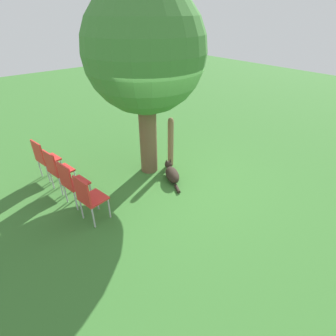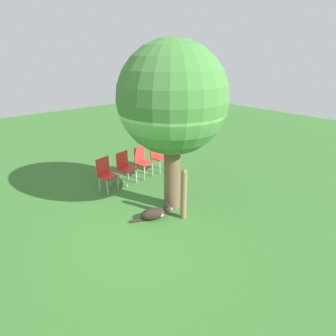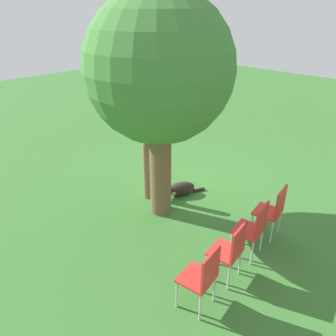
% 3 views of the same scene
% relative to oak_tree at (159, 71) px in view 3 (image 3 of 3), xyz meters
% --- Properties ---
extents(ground_plane, '(30.00, 30.00, 0.00)m').
position_rel_oak_tree_xyz_m(ground_plane, '(0.17, -0.86, -2.72)').
color(ground_plane, '#38702D').
extents(oak_tree, '(2.50, 2.50, 4.01)m').
position_rel_oak_tree_xyz_m(oak_tree, '(0.00, 0.00, 0.00)').
color(oak_tree, brown).
rests_on(oak_tree, ground_plane).
extents(dog, '(0.54, 0.99, 0.37)m').
position_rel_oak_tree_xyz_m(dog, '(0.15, -0.69, -2.57)').
color(dog, '#2D231C').
rests_on(dog, ground_plane).
extents(fence_post, '(0.15, 0.15, 1.29)m').
position_rel_oak_tree_xyz_m(fence_post, '(0.57, -0.15, -2.07)').
color(fence_post, '#846647').
rests_on(fence_post, ground_plane).
extents(red_chair_0, '(0.49, 0.50, 0.99)m').
position_rel_oak_tree_xyz_m(red_chair_0, '(-1.94, -0.81, -2.15)').
color(red_chair_0, red).
rests_on(red_chair_0, ground_plane).
extents(red_chair_1, '(0.49, 0.50, 0.99)m').
position_rel_oak_tree_xyz_m(red_chair_1, '(-1.98, -0.13, -2.15)').
color(red_chair_1, red).
rests_on(red_chair_1, ground_plane).
extents(red_chair_2, '(0.49, 0.50, 0.99)m').
position_rel_oak_tree_xyz_m(red_chair_2, '(-2.03, 0.55, -2.15)').
color(red_chair_2, red).
rests_on(red_chair_2, ground_plane).
extents(red_chair_3, '(0.49, 0.50, 0.99)m').
position_rel_oak_tree_xyz_m(red_chair_3, '(-2.07, 1.23, -2.15)').
color(red_chair_3, red).
rests_on(red_chair_3, ground_plane).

